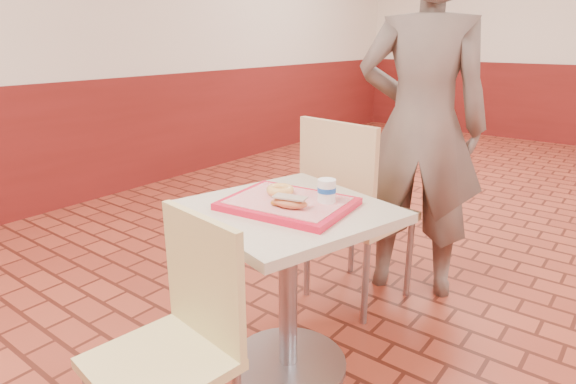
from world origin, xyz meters
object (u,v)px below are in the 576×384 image
Objects in this scene: ring_donut at (280,190)px; long_john_donut at (289,202)px; paper_cup at (327,190)px; serving_tray at (288,204)px; chair_main_back at (351,204)px; customer at (421,126)px; main_table at (288,263)px; chair_main_front at (178,334)px.

long_john_donut is (0.12, -0.10, 0.00)m from ring_donut.
serving_tray is at bearing -150.08° from paper_cup.
ring_donut is 0.73× the size of long_john_donut.
chair_main_back is 0.74m from long_john_donut.
customer is at bearing -109.32° from chair_main_back.
main_table is at bearing -28.54° from ring_donut.
main_table is at bearing 105.35° from chair_main_back.
chair_main_back is at bearing 42.52° from customer.
customer reaches higher than serving_tray.
chair_main_back is 6.55× the size of long_john_donut.
paper_cup is at bearing 118.61° from chair_main_back.
paper_cup is at bearing 86.59° from chair_main_front.
paper_cup is at bearing 29.92° from main_table.
customer is 0.91m from paper_cup.
ring_donut reaches higher than main_table.
chair_main_front is at bearing -89.59° from serving_tray.
customer is 16.59× the size of ring_donut.
serving_tray is at bearing 14.04° from main_table.
paper_cup is (0.13, 0.07, 0.06)m from serving_tray.
customer reaches higher than paper_cup.
chair_main_back is at bearing 91.72° from ring_donut.
long_john_donut is at bearing -49.50° from serving_tray.
chair_main_back reaches higher than main_table.
serving_tray is at bearing 130.50° from long_john_donut.
serving_tray is (-0.10, -0.98, -0.17)m from customer.
customer is at bearing 87.70° from long_john_donut.
long_john_donut is at bearing 109.11° from chair_main_back.
serving_tray is at bearing 63.73° from customer.
long_john_donut is (0.06, -0.06, 0.03)m from serving_tray.
chair_main_front is 0.72m from paper_cup.
chair_main_back is 0.64m from paper_cup.
paper_cup reaches higher than long_john_donut.
main_table is at bearing -165.96° from serving_tray.
customer is at bearing 94.06° from chair_main_front.
chair_main_front is 1.19m from chair_main_back.
ring_donut is 0.20m from paper_cup.
ring_donut is at bearing 140.46° from long_john_donut.
customer is at bearing 84.35° from serving_tray.
paper_cup is (0.07, 0.14, 0.02)m from long_john_donut.
chair_main_back reaches higher than ring_donut.
ring_donut is 0.16m from long_john_donut.
ring_donut is at bearing 104.37° from chair_main_front.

